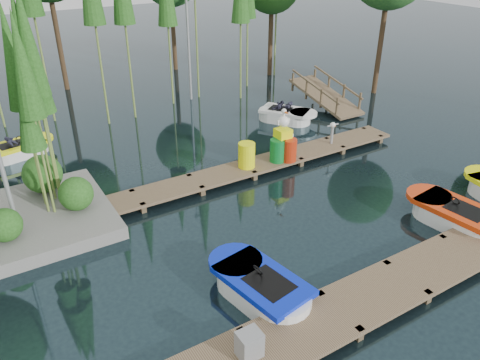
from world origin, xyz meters
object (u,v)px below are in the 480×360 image
boat_yellow_far (19,149)px  yellow_barrel (247,155)px  drum_cluster (284,145)px  boat_red (455,216)px  utility_cabinet (249,344)px  boat_blue (260,288)px

boat_yellow_far → yellow_barrel: size_ratio=3.03×
boat_yellow_far → drum_cluster: bearing=-28.9°
boat_red → utility_cabinet: size_ratio=5.39×
boat_red → boat_yellow_far: bearing=124.1°
boat_blue → boat_yellow_far: 11.85m
boat_yellow_far → boat_red: bearing=-41.6°
yellow_barrel → boat_yellow_far: bearing=138.5°
boat_blue → boat_red: 6.57m
boat_blue → yellow_barrel: yellow_barrel is taller
boat_blue → yellow_barrel: size_ratio=3.48×
utility_cabinet → drum_cluster: size_ratio=0.30×
boat_blue → boat_yellow_far: size_ratio=1.15×
boat_red → drum_cluster: drum_cluster is taller
utility_cabinet → drum_cluster: (5.82, 6.85, 0.27)m
boat_blue → utility_cabinet: boat_blue is taller
utility_cabinet → drum_cluster: bearing=49.6°
utility_cabinet → yellow_barrel: (4.34, 7.00, 0.16)m
boat_red → yellow_barrel: 6.84m
yellow_barrel → boat_red: bearing=-59.2°
utility_cabinet → boat_blue: bearing=50.0°
boat_yellow_far → utility_cabinet: bearing=-72.5°
drum_cluster → yellow_barrel: bearing=174.2°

